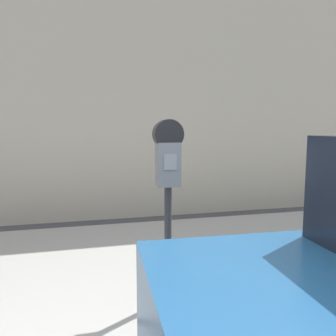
% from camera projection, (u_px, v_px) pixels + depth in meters
% --- Properties ---
extents(sidewalk, '(24.00, 2.80, 0.14)m').
position_uv_depth(sidewalk, '(174.00, 263.00, 3.59)').
color(sidewalk, '#9E9B96').
rests_on(sidewalk, ground_plane).
extents(building_facade, '(24.00, 0.30, 4.56)m').
position_uv_depth(building_facade, '(139.00, 85.00, 5.57)').
color(building_facade, beige).
rests_on(building_facade, ground_plane).
extents(parking_meter, '(0.23, 0.14, 1.46)m').
position_uv_depth(parking_meter, '(168.00, 170.00, 2.55)').
color(parking_meter, '#2D2D30').
rests_on(parking_meter, sidewalk).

